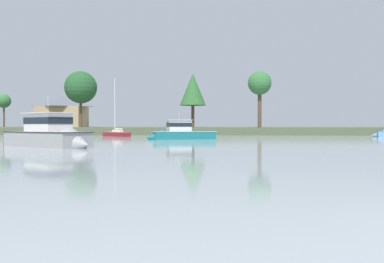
# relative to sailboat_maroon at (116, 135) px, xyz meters

# --- Properties ---
(far_shore_bank) EXTENTS (190.65, 45.53, 1.35)m
(far_shore_bank) POSITION_rel_sailboat_maroon_xyz_m (20.72, 29.98, 0.47)
(far_shore_bank) COLOR #4C563D
(far_shore_bank) RESTS_ON ground
(sailboat_maroon) EXTENTS (5.33, 5.63, 9.76)m
(sailboat_maroon) POSITION_rel_sailboat_maroon_xyz_m (0.00, 0.00, 0.00)
(sailboat_maroon) COLOR maroon
(sailboat_maroon) RESTS_ON ground
(cruiser_teal) EXTENTS (9.06, 4.82, 4.16)m
(cruiser_teal) POSITION_rel_sailboat_maroon_xyz_m (10.84, -13.35, 0.37)
(cruiser_teal) COLOR #196B70
(cruiser_teal) RESTS_ON ground
(cruiser_grey) EXTENTS (9.43, 7.69, 5.19)m
(cruiser_grey) POSITION_rel_sailboat_maroon_xyz_m (2.33, -32.10, 0.47)
(cruiser_grey) COLOR gray
(cruiser_grey) RESTS_ON ground
(shore_tree_far_right) EXTENTS (4.91, 4.91, 10.15)m
(shore_tree_far_right) POSITION_rel_sailboat_maroon_xyz_m (11.45, 12.95, 8.24)
(shore_tree_far_right) COLOR brown
(shore_tree_far_right) RESTS_ON far_shore_bank
(shore_tree_center_right) EXTENTS (3.09, 3.09, 7.36)m
(shore_tree_center_right) POSITION_rel_sailboat_maroon_xyz_m (-31.38, 25.63, 6.88)
(shore_tree_center_right) COLOR brown
(shore_tree_center_right) RESTS_ON far_shore_bank
(shore_tree_inland_c) EXTENTS (6.24, 6.24, 10.88)m
(shore_tree_inland_c) POSITION_rel_sailboat_maroon_xyz_m (-10.40, 14.58, 8.88)
(shore_tree_inland_c) COLOR brown
(shore_tree_inland_c) RESTS_ON far_shore_bank
(shore_tree_center_left) EXTENTS (4.21, 4.21, 10.06)m
(shore_tree_center_left) POSITION_rel_sailboat_maroon_xyz_m (23.56, 9.93, 8.92)
(shore_tree_center_left) COLOR brown
(shore_tree_center_left) RESTS_ON far_shore_bank
(cottage_near_water) EXTENTS (11.65, 9.03, 7.62)m
(cottage_near_water) POSITION_rel_sailboat_maroon_xyz_m (-22.33, 37.22, 5.09)
(cottage_near_water) COLOR tan
(cottage_near_water) RESTS_ON far_shore_bank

